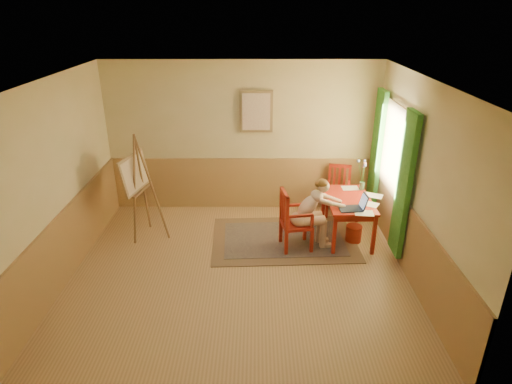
{
  "coord_description": "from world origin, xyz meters",
  "views": [
    {
      "loc": [
        0.26,
        -5.41,
        3.68
      ],
      "look_at": [
        0.25,
        0.55,
        1.05
      ],
      "focal_mm": 30.08,
      "sensor_mm": 36.0,
      "label": 1
    }
  ],
  "objects_px": {
    "table": "(348,204)",
    "laptop": "(355,206)",
    "chair_left": "(293,220)",
    "chair_back": "(338,191)",
    "figure": "(312,211)",
    "easel": "(137,177)"
  },
  "relations": [
    {
      "from": "figure",
      "to": "easel",
      "type": "height_order",
      "value": "easel"
    },
    {
      "from": "easel",
      "to": "laptop",
      "type": "bearing_deg",
      "value": -7.48
    },
    {
      "from": "table",
      "to": "easel",
      "type": "xyz_separation_m",
      "value": [
        -3.49,
        0.07,
        0.44
      ]
    },
    {
      "from": "laptop",
      "to": "easel",
      "type": "xyz_separation_m",
      "value": [
        -3.5,
        0.46,
        0.3
      ]
    },
    {
      "from": "table",
      "to": "easel",
      "type": "height_order",
      "value": "easel"
    },
    {
      "from": "chair_back",
      "to": "chair_left",
      "type": "bearing_deg",
      "value": -126.78
    },
    {
      "from": "figure",
      "to": "laptop",
      "type": "xyz_separation_m",
      "value": [
        0.65,
        -0.07,
        0.12
      ]
    },
    {
      "from": "figure",
      "to": "laptop",
      "type": "bearing_deg",
      "value": -6.56
    },
    {
      "from": "figure",
      "to": "chair_left",
      "type": "bearing_deg",
      "value": -171.73
    },
    {
      "from": "chair_back",
      "to": "table",
      "type": "bearing_deg",
      "value": -90.15
    },
    {
      "from": "figure",
      "to": "table",
      "type": "bearing_deg",
      "value": 26.56
    },
    {
      "from": "table",
      "to": "chair_back",
      "type": "xyz_separation_m",
      "value": [
        0.0,
        0.9,
        -0.16
      ]
    },
    {
      "from": "figure",
      "to": "easel",
      "type": "distance_m",
      "value": 2.9
    },
    {
      "from": "chair_left",
      "to": "figure",
      "type": "distance_m",
      "value": 0.34
    },
    {
      "from": "table",
      "to": "easel",
      "type": "distance_m",
      "value": 3.52
    },
    {
      "from": "easel",
      "to": "figure",
      "type": "bearing_deg",
      "value": -7.69
    },
    {
      "from": "chair_left",
      "to": "chair_back",
      "type": "xyz_separation_m",
      "value": [
        0.94,
        1.26,
        -0.04
      ]
    },
    {
      "from": "chair_left",
      "to": "chair_back",
      "type": "distance_m",
      "value": 1.57
    },
    {
      "from": "table",
      "to": "figure",
      "type": "xyz_separation_m",
      "value": [
        -0.64,
        -0.32,
        0.02
      ]
    },
    {
      "from": "table",
      "to": "chair_left",
      "type": "relative_size",
      "value": 1.19
    },
    {
      "from": "chair_left",
      "to": "chair_back",
      "type": "bearing_deg",
      "value": 53.22
    },
    {
      "from": "table",
      "to": "laptop",
      "type": "height_order",
      "value": "laptop"
    }
  ]
}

